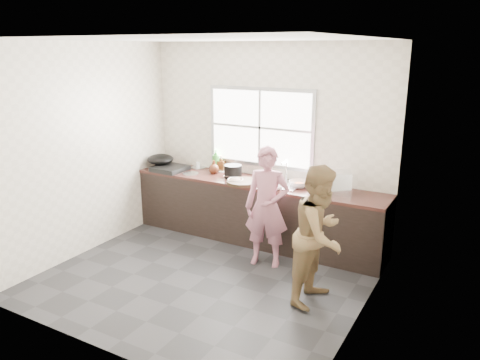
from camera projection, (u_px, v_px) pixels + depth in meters
The scene contains 30 objects.
floor at pixel (206, 278), 5.53m from camera, with size 3.60×3.20×0.01m, color #29292B.
ceiling at pixel (200, 39), 4.79m from camera, with size 3.60×3.20×0.01m, color silver.
wall_back at pixel (267, 142), 6.50m from camera, with size 3.60×0.01×2.70m, color beige.
wall_left at pixel (86, 150), 6.01m from camera, with size 0.01×3.20×2.70m, color silver.
wall_right at pixel (367, 190), 4.31m from camera, with size 0.01×3.20×2.70m, color beige.
wall_front at pixel (94, 209), 3.81m from camera, with size 3.60×0.01×2.70m, color silver.
cabinet at pixel (256, 212), 6.49m from camera, with size 3.60×0.62×0.82m, color black.
countertop at pixel (257, 183), 6.38m from camera, with size 3.60×0.64×0.04m, color #381C17.
sink at pixel (280, 184), 6.20m from camera, with size 0.55×0.45×0.02m, color silver.
faucet at pixel (286, 171), 6.33m from camera, with size 0.02×0.02×0.30m, color silver.
window_frame at pixel (261, 127), 6.48m from camera, with size 1.60×0.05×1.10m, color #9EA0A5.
window_glazing at pixel (260, 128), 6.46m from camera, with size 1.50×0.01×1.00m, color white.
woman at pixel (267, 211), 5.69m from camera, with size 0.51×0.34×1.40m, color #AD677A.
person_side at pixel (320, 235), 4.85m from camera, with size 0.72×0.56×1.49m, color brown.
cutting_board at pixel (242, 182), 6.25m from camera, with size 0.43×0.43×0.04m, color black.
cleaver at pixel (231, 176), 6.46m from camera, with size 0.18×0.09×0.01m, color #A5A9AC.
bowl_mince at pixel (235, 181), 6.30m from camera, with size 0.21×0.21×0.05m, color white.
bowl_crabs at pixel (299, 185), 6.10m from camera, with size 0.21×0.21×0.07m, color silver.
bowl_held at pixel (276, 187), 6.00m from camera, with size 0.20×0.20×0.06m, color white.
black_pot at pixel (233, 171), 6.54m from camera, with size 0.25×0.25×0.18m, color black.
plate_food at pixel (222, 171), 6.89m from camera, with size 0.20×0.20×0.02m, color white.
bottle_green at pixel (216, 160), 6.87m from camera, with size 0.13×0.13×0.33m, color green.
bottle_brown_tall at pixel (221, 164), 6.87m from camera, with size 0.10×0.10×0.21m, color #513014.
bottle_brown_short at pixel (214, 167), 6.75m from camera, with size 0.14×0.14×0.18m, color #452011.
glass_jar at pixel (198, 165), 7.08m from camera, with size 0.06×0.06×0.09m, color white.
burner at pixel (170, 168), 6.91m from camera, with size 0.44×0.44×0.07m, color black.
wok at pixel (160, 159), 7.04m from camera, with size 0.39×0.39×0.15m, color black.
dish_rack at pixel (335, 183), 5.80m from camera, with size 0.38×0.26×0.28m, color silver.
pot_lid_left at pixel (191, 174), 6.73m from camera, with size 0.23×0.23×0.01m, color silver.
pot_lid_right at pixel (199, 167), 7.09m from camera, with size 0.22×0.22×0.01m, color silver.
Camera 1 is at (2.80, -4.16, 2.61)m, focal length 35.00 mm.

